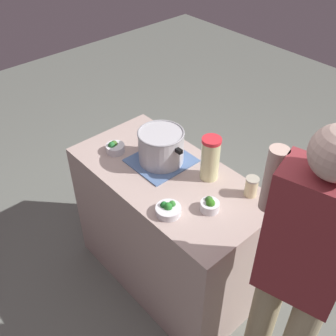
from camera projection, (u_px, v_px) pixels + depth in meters
The scene contains 10 objects.
ground_plane at pixel (168, 273), 2.90m from camera, with size 8.00×8.00×0.00m, color slate.
counter_slab at pixel (168, 230), 2.60m from camera, with size 1.22×0.62×0.94m, color #B49C93.
dish_cloth at pixel (161, 161), 2.40m from camera, with size 0.32×0.35×0.01m, color #5371A2.
cooking_pot at pixel (161, 146), 2.33m from camera, with size 0.34×0.27×0.20m.
lemonade_pitcher at pixel (210, 158), 2.21m from camera, with size 0.11×0.11×0.27m.
mason_jar at pixel (251, 187), 2.14m from camera, with size 0.07×0.07×0.12m.
broccoli_bowl_front at pixel (210, 205), 2.07m from camera, with size 0.10×0.10×0.08m.
broccoli_bowl_center at pixel (115, 148), 2.46m from camera, with size 0.12×0.12×0.07m.
broccoli_bowl_back at pixel (168, 209), 2.05m from camera, with size 0.13×0.13×0.07m.
person_cook at pixel (297, 277), 1.73m from camera, with size 0.50×0.28×1.74m.
Camera 1 is at (1.31, -1.17, 2.43)m, focal length 42.76 mm.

